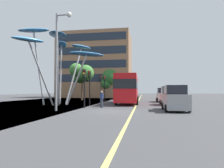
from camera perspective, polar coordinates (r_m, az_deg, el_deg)
name	(u,v)px	position (r m, az deg, el deg)	size (l,w,h in m)	color
ground	(102,112)	(16.33, -2.95, -7.94)	(120.00, 240.00, 0.10)	#424244
red_bus	(128,88)	(26.31, 4.56, -1.06)	(2.85, 10.90, 3.80)	red
leaf_sculpture	(60,47)	(24.69, -14.80, 10.32)	(10.50, 11.90, 9.19)	#9EA0A5
traffic_light_kerb_near	(84,80)	(19.20, -7.99, 1.10)	(0.28, 0.42, 3.69)	black
traffic_light_kerb_far	(89,81)	(22.81, -6.49, 1.00)	(0.28, 0.42, 3.93)	black
traffic_light_island_mid	(101,83)	(28.53, -3.20, 0.28)	(0.28, 0.42, 3.85)	black
traffic_light_opposite	(105,83)	(30.31, -2.14, 0.21)	(0.28, 0.42, 3.91)	black
car_parked_near	(175,99)	(17.43, 17.58, -4.06)	(1.91, 4.36, 2.11)	gray
car_parked_mid	(169,96)	(24.16, 16.03, -3.44)	(1.97, 3.92, 2.18)	silver
car_parked_far	(163,95)	(30.77, 14.44, -3.18)	(1.91, 4.16, 2.10)	silver
street_lamp	(60,49)	(17.41, -14.82, 9.75)	(1.38, 0.44, 8.24)	gray
tree_pavement_near	(81,73)	(36.58, -8.79, 3.08)	(4.45, 4.24, 6.67)	brown
tree_pavement_far	(109,78)	(46.97, -0.74, 1.75)	(4.13, 3.98, 6.90)	brown
pedestrian	(102,99)	(19.50, -2.99, -4.40)	(0.34, 0.34, 1.65)	#2D3342
backdrop_building	(96,66)	(53.31, -4.58, 5.06)	(18.18, 11.75, 16.41)	#936B4C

